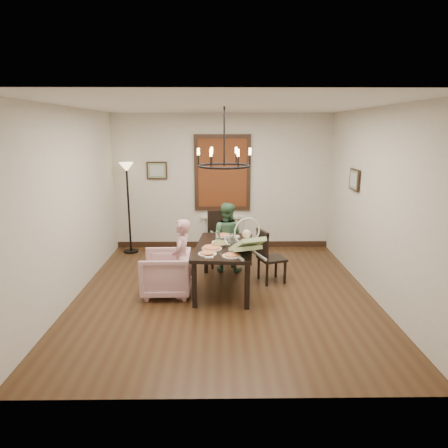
{
  "coord_description": "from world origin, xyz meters",
  "views": [
    {
      "loc": [
        -0.07,
        -5.78,
        2.48
      ],
      "look_at": [
        0.0,
        0.22,
        1.05
      ],
      "focal_mm": 32.0,
      "sensor_mm": 36.0,
      "label": 1
    }
  ],
  "objects_px": {
    "drinking_glass": "(234,241)",
    "seated_man": "(226,243)",
    "dining_table": "(224,251)",
    "chair_right": "(272,255)",
    "chair_far": "(221,239)",
    "armchair": "(166,273)",
    "floor_lamp": "(129,209)",
    "elderly_woman": "(182,265)",
    "baby_bouncer": "(247,243)"
  },
  "relations": [
    {
      "from": "armchair",
      "to": "seated_man",
      "type": "xyz_separation_m",
      "value": [
        0.94,
        1.06,
        0.18
      ]
    },
    {
      "from": "floor_lamp",
      "to": "seated_man",
      "type": "bearing_deg",
      "value": -29.77
    },
    {
      "from": "seated_man",
      "to": "baby_bouncer",
      "type": "distance_m",
      "value": 1.46
    },
    {
      "from": "dining_table",
      "to": "armchair",
      "type": "bearing_deg",
      "value": -163.18
    },
    {
      "from": "chair_far",
      "to": "drinking_glass",
      "type": "relative_size",
      "value": 7.24
    },
    {
      "from": "elderly_woman",
      "to": "drinking_glass",
      "type": "height_order",
      "value": "elderly_woman"
    },
    {
      "from": "chair_right",
      "to": "elderly_woman",
      "type": "bearing_deg",
      "value": 94.06
    },
    {
      "from": "dining_table",
      "to": "chair_far",
      "type": "height_order",
      "value": "chair_far"
    },
    {
      "from": "elderly_woman",
      "to": "baby_bouncer",
      "type": "xyz_separation_m",
      "value": [
        0.96,
        -0.23,
        0.41
      ]
    },
    {
      "from": "dining_table",
      "to": "floor_lamp",
      "type": "bearing_deg",
      "value": 138.76
    },
    {
      "from": "dining_table",
      "to": "chair_right",
      "type": "height_order",
      "value": "chair_right"
    },
    {
      "from": "chair_far",
      "to": "drinking_glass",
      "type": "bearing_deg",
      "value": -88.27
    },
    {
      "from": "drinking_glass",
      "to": "armchair",
      "type": "bearing_deg",
      "value": -169.76
    },
    {
      "from": "baby_bouncer",
      "to": "floor_lamp",
      "type": "relative_size",
      "value": 0.32
    },
    {
      "from": "chair_far",
      "to": "armchair",
      "type": "bearing_deg",
      "value": -130.52
    },
    {
      "from": "elderly_woman",
      "to": "dining_table",
      "type": "bearing_deg",
      "value": 124.66
    },
    {
      "from": "chair_far",
      "to": "baby_bouncer",
      "type": "relative_size",
      "value": 1.76
    },
    {
      "from": "elderly_woman",
      "to": "floor_lamp",
      "type": "bearing_deg",
      "value": -140.47
    },
    {
      "from": "dining_table",
      "to": "seated_man",
      "type": "relative_size",
      "value": 1.56
    },
    {
      "from": "floor_lamp",
      "to": "dining_table",
      "type": "bearing_deg",
      "value": -46.09
    },
    {
      "from": "chair_right",
      "to": "dining_table",
      "type": "bearing_deg",
      "value": 92.9
    },
    {
      "from": "seated_man",
      "to": "baby_bouncer",
      "type": "bearing_deg",
      "value": 116.14
    },
    {
      "from": "chair_right",
      "to": "elderly_woman",
      "type": "height_order",
      "value": "elderly_woman"
    },
    {
      "from": "dining_table",
      "to": "baby_bouncer",
      "type": "bearing_deg",
      "value": -53.48
    },
    {
      "from": "armchair",
      "to": "baby_bouncer",
      "type": "distance_m",
      "value": 1.38
    },
    {
      "from": "seated_man",
      "to": "drinking_glass",
      "type": "relative_size",
      "value": 7.31
    },
    {
      "from": "armchair",
      "to": "floor_lamp",
      "type": "xyz_separation_m",
      "value": [
        -1.01,
        2.17,
        0.56
      ]
    },
    {
      "from": "chair_right",
      "to": "armchair",
      "type": "distance_m",
      "value": 1.76
    },
    {
      "from": "chair_far",
      "to": "drinking_glass",
      "type": "xyz_separation_m",
      "value": [
        0.2,
        -1.15,
        0.28
      ]
    },
    {
      "from": "armchair",
      "to": "baby_bouncer",
      "type": "relative_size",
      "value": 1.28
    },
    {
      "from": "drinking_glass",
      "to": "floor_lamp",
      "type": "relative_size",
      "value": 0.08
    },
    {
      "from": "armchair",
      "to": "baby_bouncer",
      "type": "bearing_deg",
      "value": 73.9
    },
    {
      "from": "chair_far",
      "to": "baby_bouncer",
      "type": "distance_m",
      "value": 1.75
    },
    {
      "from": "drinking_glass",
      "to": "seated_man",
      "type": "bearing_deg",
      "value": 97.26
    },
    {
      "from": "seated_man",
      "to": "drinking_glass",
      "type": "distance_m",
      "value": 0.92
    },
    {
      "from": "dining_table",
      "to": "baby_bouncer",
      "type": "xyz_separation_m",
      "value": [
        0.32,
        -0.52,
        0.27
      ]
    },
    {
      "from": "chair_far",
      "to": "elderly_woman",
      "type": "xyz_separation_m",
      "value": [
        -0.59,
        -1.43,
        -0.01
      ]
    },
    {
      "from": "chair_right",
      "to": "seated_man",
      "type": "xyz_separation_m",
      "value": [
        -0.75,
        0.55,
        0.06
      ]
    },
    {
      "from": "seated_man",
      "to": "floor_lamp",
      "type": "bearing_deg",
      "value": -14.96
    },
    {
      "from": "chair_far",
      "to": "drinking_glass",
      "type": "distance_m",
      "value": 1.2
    },
    {
      "from": "baby_bouncer",
      "to": "chair_far",
      "type": "bearing_deg",
      "value": 82.42
    },
    {
      "from": "armchair",
      "to": "baby_bouncer",
      "type": "xyz_separation_m",
      "value": [
        1.21,
        -0.33,
        0.57
      ]
    },
    {
      "from": "baby_bouncer",
      "to": "dining_table",
      "type": "bearing_deg",
      "value": 101.71
    },
    {
      "from": "armchair",
      "to": "floor_lamp",
      "type": "height_order",
      "value": "floor_lamp"
    },
    {
      "from": "dining_table",
      "to": "chair_right",
      "type": "bearing_deg",
      "value": 26.6
    },
    {
      "from": "baby_bouncer",
      "to": "floor_lamp",
      "type": "xyz_separation_m",
      "value": [
        -2.23,
        2.5,
        -0.01
      ]
    },
    {
      "from": "drinking_glass",
      "to": "chair_right",
      "type": "bearing_deg",
      "value": 26.32
    },
    {
      "from": "armchair",
      "to": "elderly_woman",
      "type": "relative_size",
      "value": 0.74
    },
    {
      "from": "drinking_glass",
      "to": "floor_lamp",
      "type": "xyz_separation_m",
      "value": [
        -2.06,
        1.98,
        0.11
      ]
    },
    {
      "from": "chair_far",
      "to": "seated_man",
      "type": "relative_size",
      "value": 0.99
    }
  ]
}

